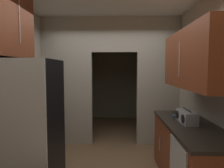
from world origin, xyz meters
TOP-DOWN VIEW (x-y plane):
  - kitchen_partition at (-0.03, 1.45)m, footprint 3.01×0.12m
  - adjoining_room_shell at (0.00, 3.10)m, footprint 3.01×2.42m
  - refrigerator at (-1.07, -0.32)m, footprint 0.86×0.79m
  - lower_cabinet_run at (1.17, -0.16)m, footprint 0.67×1.80m
  - upper_cabinet_counterside at (1.17, -0.16)m, footprint 0.36×1.62m
  - upper_cabinet_fridgeside at (-1.32, -0.22)m, footprint 0.36×0.94m
  - boombox at (1.13, -0.08)m, footprint 0.19×0.42m
  - book_stack at (1.10, 0.26)m, footprint 0.16×0.15m

SIDE VIEW (x-z plane):
  - lower_cabinet_run at x=1.17m, z-range 0.00..0.91m
  - refrigerator at x=-1.07m, z-range 0.00..1.79m
  - book_stack at x=1.10m, z-range 0.91..0.98m
  - boombox at x=1.13m, z-range 0.89..1.09m
  - adjoining_room_shell at x=0.00m, z-range 0.00..2.78m
  - kitchen_partition at x=-0.03m, z-range 0.12..2.90m
  - upper_cabinet_counterside at x=1.17m, z-range 1.41..2.19m
  - upper_cabinet_fridgeside at x=-1.32m, z-range 1.82..2.76m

